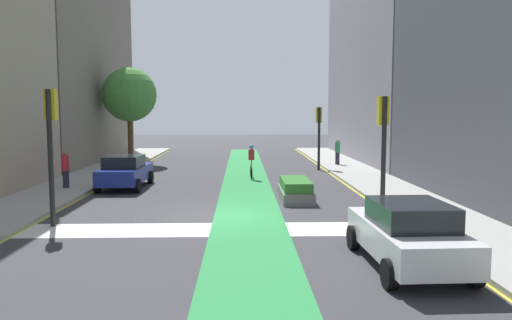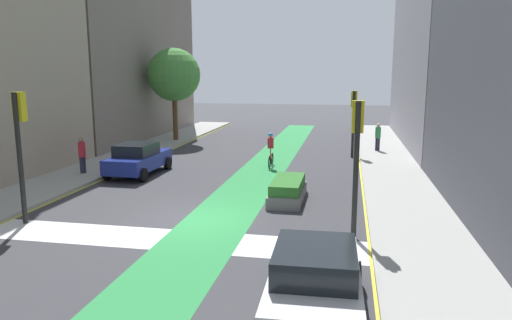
{
  "view_description": "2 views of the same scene",
  "coord_description": "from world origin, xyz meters",
  "px_view_note": "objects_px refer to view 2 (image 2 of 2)",
  "views": [
    {
      "loc": [
        0.77,
        -17.03,
        3.66
      ],
      "look_at": [
        1.41,
        4.57,
        1.52
      ],
      "focal_mm": 34.61,
      "sensor_mm": 36.0,
      "label": 1
    },
    {
      "loc": [
        5.2,
        -14.89,
        4.96
      ],
      "look_at": [
        1.43,
        4.7,
        1.27
      ],
      "focal_mm": 33.31,
      "sensor_mm": 36.0,
      "label": 2
    }
  ],
  "objects_px": {
    "street_tree_near": "(174,75)",
    "traffic_signal_near_right": "(357,143)",
    "traffic_signal_near_left": "(20,132)",
    "car_blue_left_far": "(138,159)",
    "car_white_right_near": "(315,280)",
    "pedestrian_sidewalk_right_a": "(378,137)",
    "cyclist_in_lane": "(271,149)",
    "traffic_signal_far_right": "(354,111)",
    "median_planter": "(288,190)",
    "pedestrian_sidewalk_left_a": "(82,155)"
  },
  "relations": [
    {
      "from": "street_tree_near",
      "to": "traffic_signal_near_right",
      "type": "bearing_deg",
      "value": -55.59
    },
    {
      "from": "car_white_right_near",
      "to": "street_tree_near",
      "type": "bearing_deg",
      "value": 116.5
    },
    {
      "from": "car_blue_left_far",
      "to": "pedestrian_sidewalk_right_a",
      "type": "distance_m",
      "value": 14.82
    },
    {
      "from": "pedestrian_sidewalk_right_a",
      "to": "cyclist_in_lane",
      "type": "bearing_deg",
      "value": -135.18
    },
    {
      "from": "car_white_right_near",
      "to": "pedestrian_sidewalk_right_a",
      "type": "relative_size",
      "value": 2.49
    },
    {
      "from": "traffic_signal_near_right",
      "to": "cyclist_in_lane",
      "type": "distance_m",
      "value": 11.17
    },
    {
      "from": "car_white_right_near",
      "to": "pedestrian_sidewalk_left_a",
      "type": "xyz_separation_m",
      "value": [
        -11.98,
        11.47,
        0.23
      ]
    },
    {
      "from": "car_blue_left_far",
      "to": "pedestrian_sidewalk_left_a",
      "type": "height_order",
      "value": "pedestrian_sidewalk_left_a"
    },
    {
      "from": "traffic_signal_far_right",
      "to": "pedestrian_sidewalk_right_a",
      "type": "height_order",
      "value": "traffic_signal_far_right"
    },
    {
      "from": "traffic_signal_near_right",
      "to": "street_tree_near",
      "type": "xyz_separation_m",
      "value": [
        -12.49,
        18.23,
        1.87
      ]
    },
    {
      "from": "traffic_signal_near_left",
      "to": "car_white_right_near",
      "type": "height_order",
      "value": "traffic_signal_near_left"
    },
    {
      "from": "cyclist_in_lane",
      "to": "traffic_signal_far_right",
      "type": "bearing_deg",
      "value": 42.65
    },
    {
      "from": "cyclist_in_lane",
      "to": "median_planter",
      "type": "distance_m",
      "value": 6.62
    },
    {
      "from": "pedestrian_sidewalk_right_a",
      "to": "pedestrian_sidewalk_left_a",
      "type": "bearing_deg",
      "value": -146.34
    },
    {
      "from": "traffic_signal_near_left",
      "to": "car_blue_left_far",
      "type": "distance_m",
      "value": 8.08
    },
    {
      "from": "median_planter",
      "to": "car_white_right_near",
      "type": "bearing_deg",
      "value": -79.4
    },
    {
      "from": "street_tree_near",
      "to": "traffic_signal_far_right",
      "type": "bearing_deg",
      "value": -18.25
    },
    {
      "from": "traffic_signal_far_right",
      "to": "median_planter",
      "type": "bearing_deg",
      "value": -103.99
    },
    {
      "from": "pedestrian_sidewalk_left_a",
      "to": "median_planter",
      "type": "height_order",
      "value": "pedestrian_sidewalk_left_a"
    },
    {
      "from": "traffic_signal_near_right",
      "to": "cyclist_in_lane",
      "type": "bearing_deg",
      "value": 112.5
    },
    {
      "from": "cyclist_in_lane",
      "to": "traffic_signal_near_right",
      "type": "bearing_deg",
      "value": -67.5
    },
    {
      "from": "car_white_right_near",
      "to": "cyclist_in_lane",
      "type": "xyz_separation_m",
      "value": [
        -3.37,
        15.29,
        0.17
      ]
    },
    {
      "from": "car_blue_left_far",
      "to": "cyclist_in_lane",
      "type": "height_order",
      "value": "cyclist_in_lane"
    },
    {
      "from": "cyclist_in_lane",
      "to": "pedestrian_sidewalk_right_a",
      "type": "bearing_deg",
      "value": 44.82
    },
    {
      "from": "cyclist_in_lane",
      "to": "traffic_signal_near_left",
      "type": "bearing_deg",
      "value": -121.27
    },
    {
      "from": "traffic_signal_near_right",
      "to": "car_white_right_near",
      "type": "xyz_separation_m",
      "value": [
        -0.84,
        -5.12,
        -2.11
      ]
    },
    {
      "from": "traffic_signal_near_right",
      "to": "car_blue_left_far",
      "type": "relative_size",
      "value": 0.98
    },
    {
      "from": "cyclist_in_lane",
      "to": "pedestrian_sidewalk_right_a",
      "type": "distance_m",
      "value": 8.21
    },
    {
      "from": "traffic_signal_far_right",
      "to": "pedestrian_sidewalk_right_a",
      "type": "xyz_separation_m",
      "value": [
        1.56,
        1.85,
        -1.73
      ]
    },
    {
      "from": "car_blue_left_far",
      "to": "street_tree_near",
      "type": "relative_size",
      "value": 0.65
    },
    {
      "from": "cyclist_in_lane",
      "to": "street_tree_near",
      "type": "bearing_deg",
      "value": 135.73
    },
    {
      "from": "traffic_signal_far_right",
      "to": "street_tree_near",
      "type": "height_order",
      "value": "street_tree_near"
    },
    {
      "from": "car_blue_left_far",
      "to": "pedestrian_sidewalk_right_a",
      "type": "xyz_separation_m",
      "value": [
        11.91,
        8.82,
        0.22
      ]
    },
    {
      "from": "traffic_signal_near_left",
      "to": "street_tree_near",
      "type": "distance_m",
      "value": 19.01
    },
    {
      "from": "traffic_signal_near_left",
      "to": "median_planter",
      "type": "xyz_separation_m",
      "value": [
        8.25,
        4.41,
        -2.64
      ]
    },
    {
      "from": "pedestrian_sidewalk_right_a",
      "to": "median_planter",
      "type": "height_order",
      "value": "pedestrian_sidewalk_right_a"
    },
    {
      "from": "traffic_signal_near_left",
      "to": "pedestrian_sidewalk_left_a",
      "type": "xyz_separation_m",
      "value": [
        -2.06,
        6.95,
        -2.01
      ]
    },
    {
      "from": "traffic_signal_near_left",
      "to": "traffic_signal_far_right",
      "type": "distance_m",
      "value": 18.26
    },
    {
      "from": "car_white_right_near",
      "to": "car_blue_left_far",
      "type": "relative_size",
      "value": 1.01
    },
    {
      "from": "traffic_signal_near_left",
      "to": "car_white_right_near",
      "type": "bearing_deg",
      "value": -24.46
    },
    {
      "from": "traffic_signal_near_right",
      "to": "median_planter",
      "type": "relative_size",
      "value": 1.35
    },
    {
      "from": "car_white_right_near",
      "to": "car_blue_left_far",
      "type": "xyz_separation_m",
      "value": [
        -9.46,
        12.26,
        0.0
      ]
    },
    {
      "from": "traffic_signal_far_right",
      "to": "pedestrian_sidewalk_left_a",
      "type": "bearing_deg",
      "value": -148.94
    },
    {
      "from": "traffic_signal_near_right",
      "to": "pedestrian_sidewalk_right_a",
      "type": "xyz_separation_m",
      "value": [
        1.61,
        15.95,
        -1.89
      ]
    },
    {
      "from": "car_blue_left_far",
      "to": "traffic_signal_near_right",
      "type": "bearing_deg",
      "value": -34.72
    },
    {
      "from": "traffic_signal_near_left",
      "to": "car_white_right_near",
      "type": "relative_size",
      "value": 1.02
    },
    {
      "from": "traffic_signal_near_left",
      "to": "median_planter",
      "type": "distance_m",
      "value": 9.72
    },
    {
      "from": "pedestrian_sidewalk_left_a",
      "to": "traffic_signal_far_right",
      "type": "bearing_deg",
      "value": 31.06
    },
    {
      "from": "car_blue_left_far",
      "to": "pedestrian_sidewalk_left_a",
      "type": "distance_m",
      "value": 2.66
    },
    {
      "from": "car_blue_left_far",
      "to": "street_tree_near",
      "type": "xyz_separation_m",
      "value": [
        -2.19,
        11.1,
        3.98
      ]
    }
  ]
}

